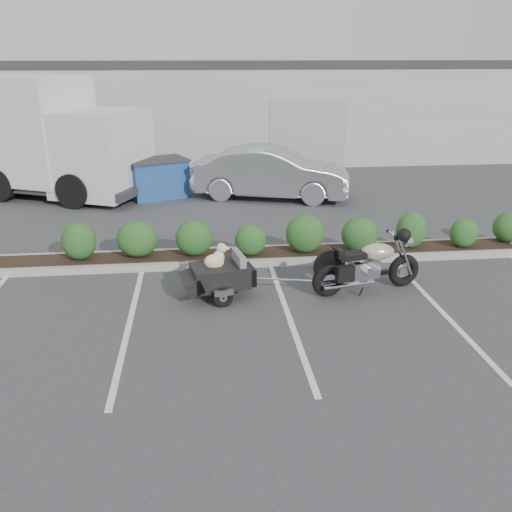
{
  "coord_description": "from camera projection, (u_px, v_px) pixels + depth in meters",
  "views": [
    {
      "loc": [
        -0.25,
        -8.85,
        4.25
      ],
      "look_at": [
        0.74,
        0.42,
        0.75
      ],
      "focal_mm": 38.0,
      "sensor_mm": 36.0,
      "label": 1
    }
  ],
  "objects": [
    {
      "name": "sedan",
      "position": [
        271.0,
        173.0,
        16.68
      ],
      "size": [
        5.06,
        2.94,
        1.58
      ],
      "primitive_type": "imported",
      "rotation": [
        0.0,
        0.0,
        1.29
      ],
      "color": "silver",
      "rests_on": "ground"
    },
    {
      "name": "motorcycle",
      "position": [
        368.0,
        266.0,
        10.13
      ],
      "size": [
        2.22,
        0.93,
        1.28
      ],
      "rotation": [
        0.0,
        0.0,
        0.2
      ],
      "color": "black",
      "rests_on": "ground"
    },
    {
      "name": "building",
      "position": [
        202.0,
        105.0,
        24.88
      ],
      "size": [
        26.0,
        10.0,
        4.0
      ],
      "primitive_type": "cube",
      "color": "#9EA099",
      "rests_on": "ground"
    },
    {
      "name": "planter_kerb",
      "position": [
        259.0,
        256.0,
        11.87
      ],
      "size": [
        12.0,
        1.0,
        0.15
      ],
      "primitive_type": "cube",
      "color": "#9E9E93",
      "rests_on": "ground"
    },
    {
      "name": "ground",
      "position": [
        218.0,
        304.0,
        9.75
      ],
      "size": [
        90.0,
        90.0,
        0.0
      ],
      "primitive_type": "plane",
      "color": "#38383A",
      "rests_on": "ground"
    },
    {
      "name": "delivery_truck",
      "position": [
        27.0,
        138.0,
        17.02
      ],
      "size": [
        8.27,
        5.5,
        3.63
      ],
      "rotation": [
        0.0,
        0.0,
        -0.42
      ],
      "color": "silver",
      "rests_on": "ground"
    },
    {
      "name": "pet_trailer",
      "position": [
        219.0,
        275.0,
        9.89
      ],
      "size": [
        1.8,
        1.03,
        1.06
      ],
      "rotation": [
        0.0,
        0.0,
        0.2
      ],
      "color": "black",
      "rests_on": "ground"
    },
    {
      "name": "dumpster",
      "position": [
        157.0,
        178.0,
        16.84
      ],
      "size": [
        2.16,
        1.86,
        1.19
      ],
      "rotation": [
        0.0,
        0.0,
        0.41
      ],
      "color": "navy",
      "rests_on": "ground"
    }
  ]
}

